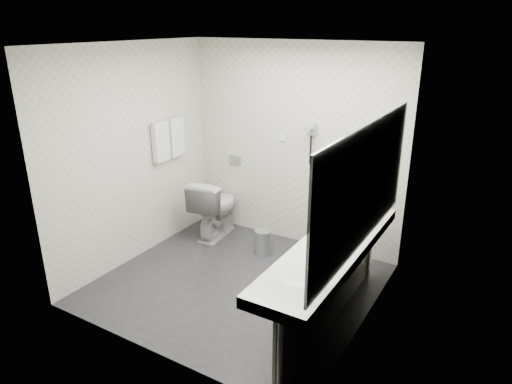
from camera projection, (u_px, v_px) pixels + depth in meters
The scene contains 31 objects.
floor at pixel (237, 283), 5.04m from camera, with size 2.80×2.80×0.00m, color #232327.
ceiling at pixel (233, 44), 4.17m from camera, with size 2.80×2.80×0.00m, color silver.
wall_back at pixel (293, 146), 5.65m from camera, with size 2.80×2.80×0.00m, color beige.
wall_front at pixel (143, 221), 3.56m from camera, with size 2.80×2.80×0.00m, color beige.
wall_left at pixel (133, 155), 5.27m from camera, with size 2.60×2.60×0.00m, color beige.
wall_right at pixel (373, 201), 3.93m from camera, with size 2.60×2.60×0.00m, color beige.
vanity_counter at pixel (331, 250), 4.06m from camera, with size 0.55×2.20×0.10m, color silver.
vanity_panel at pixel (331, 292), 4.20m from camera, with size 0.03×2.15×0.75m, color gray.
vanity_post_near at pixel (280, 362), 3.34m from camera, with size 0.06×0.06×0.75m, color silver.
vanity_post_far at pixel (369, 248), 5.02m from camera, with size 0.06×0.06×0.75m, color silver.
mirror at pixel (365, 186), 3.71m from camera, with size 0.02×2.20×1.05m, color #B2BCC6.
basin_near at pixel (299, 280), 3.52m from camera, with size 0.40×0.31×0.05m, color silver.
basin_far at pixel (356, 221), 4.57m from camera, with size 0.40×0.31×0.05m, color silver.
faucet_near at pixel (323, 277), 3.40m from camera, with size 0.04×0.04×0.15m, color silver.
faucet_far at pixel (376, 216), 4.45m from camera, with size 0.04×0.04×0.15m, color silver.
soap_bottle_a at pixel (339, 238), 4.05m from camera, with size 0.05×0.05×0.11m, color silver.
soap_bottle_c at pixel (336, 248), 3.88m from camera, with size 0.04×0.04×0.11m, color silver.
glass_left at pixel (354, 234), 4.12m from camera, with size 0.06×0.06×0.11m, color silver.
glass_right at pixel (353, 227), 4.25m from camera, with size 0.07×0.07×0.12m, color silver.
toilet at pixel (215, 207), 6.05m from camera, with size 0.45×0.79×0.80m, color silver.
flush_plate at pixel (235, 160), 6.15m from camera, with size 0.18×0.02×0.12m, color #B2B5BA.
pedal_bin at pixel (263, 243), 5.64m from camera, with size 0.21×0.21×0.30m, color #B2B5BA.
bin_lid at pixel (263, 231), 5.59m from camera, with size 0.21×0.21×0.01m, color #B2B5BA.
towel_rail at pixel (167, 121), 5.59m from camera, with size 0.02×0.02×0.62m, color silver.
towel_near at pixel (161, 142), 5.55m from camera, with size 0.07×0.24×0.48m, color silver.
towel_far at pixel (176, 137), 5.77m from camera, with size 0.07×0.24×0.48m, color silver.
dryer_cradle at pixel (312, 129), 5.42m from camera, with size 0.10×0.04×0.14m, color #929397.
dryer_barrel at pixel (310, 128), 5.35m from camera, with size 0.08×0.08×0.14m, color #929397.
dryer_cord at pixel (311, 150), 5.49m from camera, with size 0.02×0.02×0.35m, color black.
switch_plate_a at pixel (282, 137), 5.68m from camera, with size 0.09×0.02×0.09m, color silver.
switch_plate_b at pixel (336, 145), 5.34m from camera, with size 0.09×0.02×0.09m, color silver.
Camera 1 is at (2.41, -3.65, 2.70)m, focal length 32.35 mm.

